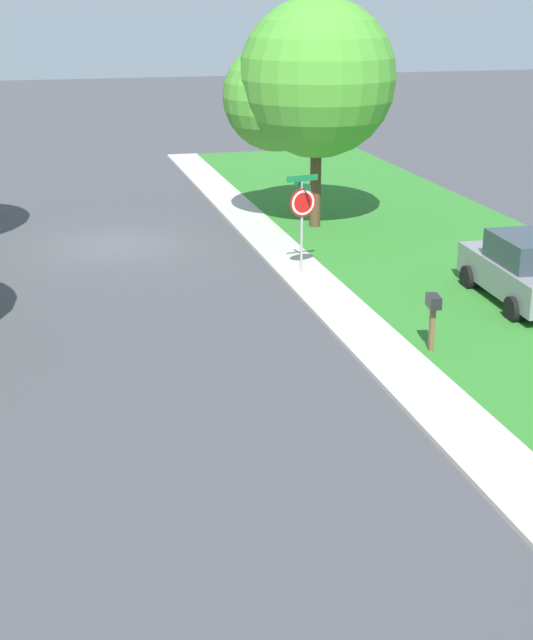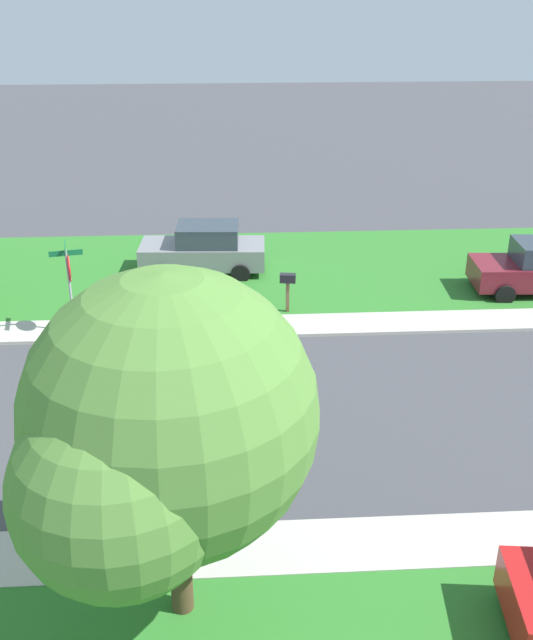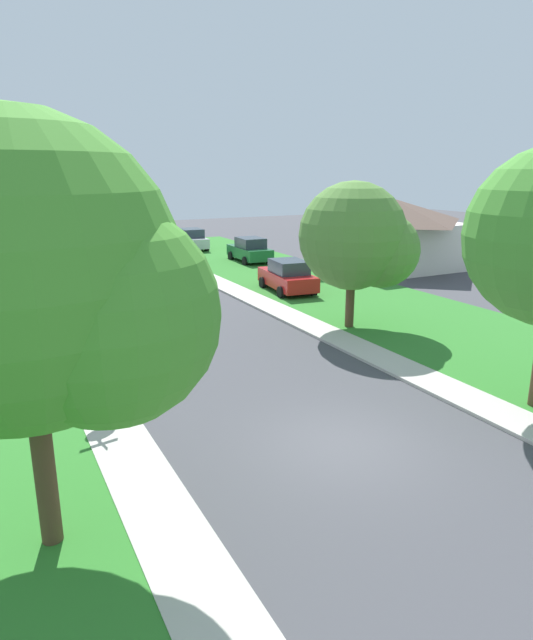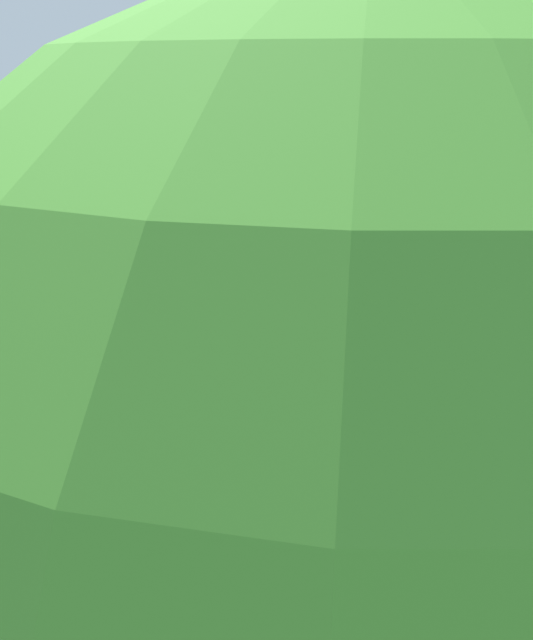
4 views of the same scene
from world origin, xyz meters
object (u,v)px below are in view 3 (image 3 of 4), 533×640
tree_across_left (43,285)px  mailbox (38,324)px  car_green_near_corner (250,250)px  car_silver_across_road (191,239)px  stop_sign_far_corner (101,344)px  tree_across_right (360,240)px  house_right_setback (388,232)px  car_red_far_down_street (288,276)px

tree_across_left → mailbox: 12.25m
tree_across_left → mailbox: size_ratio=5.57×
mailbox → car_green_near_corner: bearing=43.1°
car_green_near_corner → car_silver_across_road: same height
stop_sign_far_corner → tree_across_right: bearing=17.4°
car_green_near_corner → car_silver_across_road: 7.84m
tree_across_right → mailbox: bearing=166.4°
tree_across_left → car_silver_across_road: bearing=67.0°
stop_sign_far_corner → tree_across_left: (-1.68, -5.40, 2.76)m
tree_across_right → house_right_setback: size_ratio=0.66×
car_green_near_corner → tree_across_right: size_ratio=0.73×
stop_sign_far_corner → mailbox: size_ratio=2.11×
house_right_setback → mailbox: size_ratio=6.91×
car_green_near_corner → mailbox: size_ratio=3.33×
car_green_near_corner → house_right_setback: house_right_setback is taller
stop_sign_far_corner → car_red_far_down_street: size_ratio=0.62×
tree_across_right → house_right_setback: tree_across_right is taller
stop_sign_far_corner → tree_across_left: tree_across_left is taller
car_red_far_down_street → car_silver_across_road: 17.50m
car_silver_across_road → tree_across_left: size_ratio=0.60×
stop_sign_far_corner → car_silver_across_road: 30.89m
car_green_near_corner → car_silver_across_road: (-1.63, 7.67, 0.00)m
stop_sign_far_corner → tree_across_left: size_ratio=0.38×
stop_sign_far_corner → house_right_setback: size_ratio=0.31×
car_red_far_down_street → tree_across_left: size_ratio=0.61×
car_silver_across_road → tree_across_right: tree_across_right is taller
tree_across_right → mailbox: size_ratio=4.55×
tree_across_right → car_green_near_corner: bearing=79.0°
car_red_far_down_street → car_silver_across_road: (0.83, 17.48, 0.00)m
stop_sign_far_corner → house_right_setback: 25.75m
car_silver_across_road → tree_across_right: 25.02m
mailbox → tree_across_right: bearing=-13.6°
car_red_far_down_street → tree_across_right: bearing=-96.7°
car_red_far_down_street → mailbox: car_red_far_down_street is taller
stop_sign_far_corner → car_green_near_corner: size_ratio=0.63×
car_green_near_corner → house_right_setback: (7.18, -6.18, 1.50)m
stop_sign_far_corner → mailbox: bearing=99.6°
tree_across_left → mailbox: tree_across_left is taller
mailbox → car_red_far_down_street: bearing=19.2°
tree_across_right → tree_across_left: size_ratio=0.82×
car_red_far_down_street → tree_across_right: tree_across_right is taller
tree_across_left → stop_sign_far_corner: bearing=72.7°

